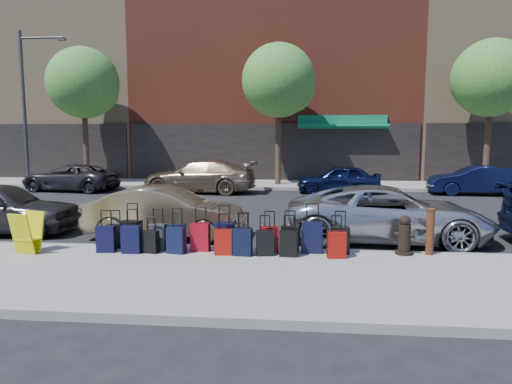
# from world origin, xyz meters

# --- Properties ---
(ground) EXTENTS (120.00, 120.00, 0.00)m
(ground) POSITION_xyz_m (0.00, 0.00, 0.00)
(ground) COLOR black
(ground) RESTS_ON ground
(sidewalk_near) EXTENTS (60.00, 4.00, 0.15)m
(sidewalk_near) POSITION_xyz_m (0.00, -6.50, 0.07)
(sidewalk_near) COLOR gray
(sidewalk_near) RESTS_ON ground
(sidewalk_far) EXTENTS (60.00, 4.00, 0.15)m
(sidewalk_far) POSITION_xyz_m (0.00, 10.00, 0.07)
(sidewalk_far) COLOR gray
(sidewalk_far) RESTS_ON ground
(curb_near) EXTENTS (60.00, 0.08, 0.15)m
(curb_near) POSITION_xyz_m (0.00, -4.48, 0.07)
(curb_near) COLOR gray
(curb_near) RESTS_ON ground
(curb_far) EXTENTS (60.00, 0.08, 0.15)m
(curb_far) POSITION_xyz_m (0.00, 7.98, 0.07)
(curb_far) COLOR gray
(curb_far) RESTS_ON ground
(building_left) EXTENTS (15.00, 12.12, 16.00)m
(building_left) POSITION_xyz_m (-16.00, 17.98, 7.98)
(building_left) COLOR #9C805F
(building_left) RESTS_ON ground
(building_center) EXTENTS (17.00, 12.85, 20.00)m
(building_center) POSITION_xyz_m (0.00, 17.99, 9.98)
(building_center) COLOR maroon
(building_center) RESTS_ON ground
(tree_left) EXTENTS (3.80, 3.80, 7.27)m
(tree_left) POSITION_xyz_m (-9.86, 9.50, 5.41)
(tree_left) COLOR black
(tree_left) RESTS_ON sidewalk_far
(tree_center) EXTENTS (3.80, 3.80, 7.27)m
(tree_center) POSITION_xyz_m (0.64, 9.50, 5.41)
(tree_center) COLOR black
(tree_center) RESTS_ON sidewalk_far
(tree_right) EXTENTS (3.80, 3.80, 7.27)m
(tree_right) POSITION_xyz_m (11.14, 9.50, 5.41)
(tree_right) COLOR black
(tree_right) RESTS_ON sidewalk_far
(streetlight) EXTENTS (2.59, 0.18, 8.00)m
(streetlight) POSITION_xyz_m (-12.80, 8.80, 4.66)
(streetlight) COLOR #333338
(streetlight) RESTS_ON sidewalk_far
(suitcase_front_0) EXTENTS (0.38, 0.25, 0.86)m
(suitcase_front_0) POSITION_xyz_m (-2.48, -4.75, 0.42)
(suitcase_front_0) COLOR black
(suitcase_front_0) RESTS_ON sidewalk_near
(suitcase_front_1) EXTENTS (0.44, 0.25, 1.03)m
(suitcase_front_1) POSITION_xyz_m (-2.06, -4.82, 0.47)
(suitcase_front_1) COLOR black
(suitcase_front_1) RESTS_ON sidewalk_near
(suitcase_front_2) EXTENTS (0.40, 0.24, 0.93)m
(suitcase_front_2) POSITION_xyz_m (-1.47, -4.85, 0.44)
(suitcase_front_2) COLOR #323337
(suitcase_front_2) RESTS_ON sidewalk_near
(suitcase_front_3) EXTENTS (0.39, 0.22, 0.93)m
(suitcase_front_3) POSITION_xyz_m (-1.04, -4.80, 0.44)
(suitcase_front_3) COLOR black
(suitcase_front_3) RESTS_ON sidewalk_near
(suitcase_front_4) EXTENTS (0.42, 0.24, 0.99)m
(suitcase_front_4) POSITION_xyz_m (-0.51, -4.84, 0.46)
(suitcase_front_4) COLOR maroon
(suitcase_front_4) RESTS_ON sidewalk_near
(suitcase_front_5) EXTENTS (0.43, 0.24, 1.02)m
(suitcase_front_5) POSITION_xyz_m (0.02, -4.80, 0.47)
(suitcase_front_5) COLOR black
(suitcase_front_5) RESTS_ON sidewalk_near
(suitcase_front_6) EXTENTS (0.37, 0.22, 0.85)m
(suitcase_front_6) POSITION_xyz_m (0.42, -4.77, 0.42)
(suitcase_front_6) COLOR black
(suitcase_front_6) RESTS_ON sidewalk_near
(suitcase_front_7) EXTENTS (0.39, 0.24, 0.90)m
(suitcase_front_7) POSITION_xyz_m (1.02, -4.81, 0.43)
(suitcase_front_7) COLOR #A00A10
(suitcase_front_7) RESTS_ON sidewalk_near
(suitcase_front_8) EXTENTS (0.38, 0.21, 0.92)m
(suitcase_front_8) POSITION_xyz_m (1.46, -4.77, 0.44)
(suitcase_front_8) COLOR black
(suitcase_front_8) RESTS_ON sidewalk_near
(suitcase_front_9) EXTENTS (0.46, 0.26, 1.07)m
(suitcase_front_9) POSITION_xyz_m (1.93, -4.76, 0.49)
(suitcase_front_9) COLOR black
(suitcase_front_9) RESTS_ON sidewalk_near
(suitcase_front_10) EXTENTS (0.39, 0.22, 0.92)m
(suitcase_front_10) POSITION_xyz_m (2.54, -4.78, 0.44)
(suitcase_front_10) COLOR black
(suitcase_front_10) RESTS_ON sidewalk_near
(suitcase_back_0) EXTENTS (0.41, 0.27, 0.92)m
(suitcase_back_0) POSITION_xyz_m (-2.53, -5.14, 0.44)
(suitcase_back_0) COLOR black
(suitcase_back_0) RESTS_ON sidewalk_near
(suitcase_back_1) EXTENTS (0.41, 0.24, 0.96)m
(suitcase_back_1) POSITION_xyz_m (-1.94, -5.16, 0.45)
(suitcase_back_1) COLOR black
(suitcase_back_1) RESTS_ON sidewalk_near
(suitcase_back_2) EXTENTS (0.36, 0.24, 0.78)m
(suitcase_back_2) POSITION_xyz_m (-1.53, -5.13, 0.39)
(suitcase_back_2) COLOR black
(suitcase_back_2) RESTS_ON sidewalk_near
(suitcase_back_3) EXTENTS (0.42, 0.29, 0.92)m
(suitcase_back_3) POSITION_xyz_m (-0.97, -5.10, 0.44)
(suitcase_back_3) COLOR black
(suitcase_back_3) RESTS_ON sidewalk_near
(suitcase_back_5) EXTENTS (0.39, 0.24, 0.89)m
(suitcase_back_5) POSITION_xyz_m (0.05, -5.12, 0.43)
(suitcase_back_5) COLOR #961109
(suitcase_back_5) RESTS_ON sidewalk_near
(suitcase_back_6) EXTENTS (0.41, 0.26, 0.93)m
(suitcase_back_6) POSITION_xyz_m (0.47, -5.14, 0.44)
(suitcase_back_6) COLOR black
(suitcase_back_6) RESTS_ON sidewalk_near
(suitcase_back_7) EXTENTS (0.39, 0.27, 0.86)m
(suitcase_back_7) POSITION_xyz_m (0.94, -5.09, 0.42)
(suitcase_back_7) COLOR black
(suitcase_back_7) RESTS_ON sidewalk_near
(suitcase_back_8) EXTENTS (0.38, 0.24, 0.88)m
(suitcase_back_8) POSITION_xyz_m (1.44, -5.12, 0.43)
(suitcase_back_8) COLOR black
(suitcase_back_8) RESTS_ON sidewalk_near
(suitcase_back_10) EXTENTS (0.40, 0.26, 0.89)m
(suitcase_back_10) POSITION_xyz_m (2.43, -5.15, 0.43)
(suitcase_back_10) COLOR maroon
(suitcase_back_10) RESTS_ON sidewalk_near
(fire_hydrant) EXTENTS (0.43, 0.38, 0.84)m
(fire_hydrant) POSITION_xyz_m (3.89, -4.71, 0.54)
(fire_hydrant) COLOR black
(fire_hydrant) RESTS_ON sidewalk_near
(bollard) EXTENTS (0.18, 0.18, 0.99)m
(bollard) POSITION_xyz_m (4.42, -4.69, 0.66)
(bollard) COLOR #38190C
(bollard) RESTS_ON sidewalk_near
(display_rack) EXTENTS (0.59, 0.63, 0.88)m
(display_rack) POSITION_xyz_m (-4.16, -5.40, 0.59)
(display_rack) COLOR #D5D00B
(display_rack) RESTS_ON sidewalk_near
(car_near_1) EXTENTS (4.12, 1.52, 1.35)m
(car_near_1) POSITION_xyz_m (-1.83, -3.00, 0.67)
(car_near_1) COLOR #96815C
(car_near_1) RESTS_ON ground
(car_near_2) EXTENTS (5.22, 2.70, 1.41)m
(car_near_2) POSITION_xyz_m (3.91, -2.81, 0.70)
(car_near_2) COLOR silver
(car_near_2) RESTS_ON ground
(car_far_0) EXTENTS (4.92, 2.76, 1.30)m
(car_far_0) POSITION_xyz_m (-9.54, 6.78, 0.65)
(car_far_0) COLOR #323234
(car_far_0) RESTS_ON ground
(car_far_1) EXTENTS (5.46, 2.55, 1.54)m
(car_far_1) POSITION_xyz_m (-3.08, 6.63, 0.77)
(car_far_1) COLOR #9A7F5E
(car_far_1) RESTS_ON ground
(car_far_2) EXTENTS (3.89, 1.60, 1.32)m
(car_far_2) POSITION_xyz_m (3.46, 7.06, 0.66)
(car_far_2) COLOR #0D1539
(car_far_2) RESTS_ON ground
(car_far_3) EXTENTS (4.11, 1.63, 1.33)m
(car_far_3) POSITION_xyz_m (9.61, 7.00, 0.67)
(car_far_3) COLOR #0C1437
(car_far_3) RESTS_ON ground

